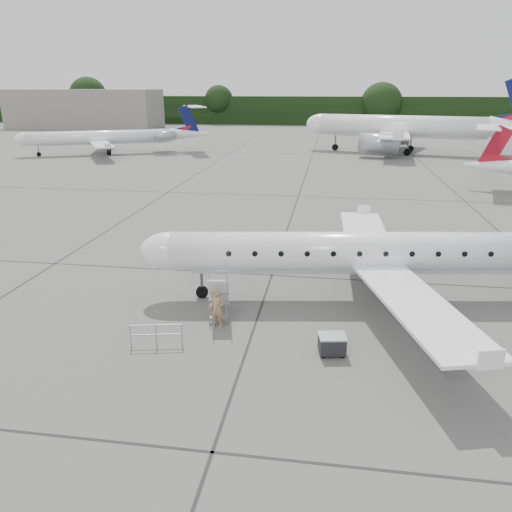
# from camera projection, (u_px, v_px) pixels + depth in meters

# --- Properties ---
(ground) EXTENTS (320.00, 320.00, 0.00)m
(ground) POSITION_uv_depth(u_px,v_px,m) (391.00, 325.00, 23.61)
(ground) COLOR slate
(ground) RESTS_ON ground
(treeline) EXTENTS (260.00, 4.00, 8.00)m
(treeline) POSITION_uv_depth(u_px,v_px,m) (345.00, 111.00, 144.01)
(treeline) COLOR black
(treeline) RESTS_ON ground
(terminal_building) EXTENTS (40.00, 14.00, 10.00)m
(terminal_building) POSITION_uv_depth(u_px,v_px,m) (85.00, 109.00, 134.85)
(terminal_building) COLOR slate
(terminal_building) RESTS_ON ground
(main_regional_jet) EXTENTS (30.86, 24.18, 7.23)m
(main_regional_jet) POSITION_uv_depth(u_px,v_px,m) (385.00, 233.00, 25.44)
(main_regional_jet) COLOR white
(main_regional_jet) RESTS_ON ground
(airstair) EXTENTS (1.16, 2.31, 2.27)m
(airstair) POSITION_uv_depth(u_px,v_px,m) (219.00, 294.00, 24.23)
(airstair) COLOR white
(airstair) RESTS_ON ground
(passenger) EXTENTS (0.75, 0.56, 1.89)m
(passenger) POSITION_uv_depth(u_px,v_px,m) (217.00, 308.00, 23.11)
(passenger) COLOR #957451
(passenger) RESTS_ON ground
(safety_railing) EXTENTS (2.17, 0.53, 1.00)m
(safety_railing) POSITION_uv_depth(u_px,v_px,m) (156.00, 336.00, 21.51)
(safety_railing) COLOR #93969B
(safety_railing) RESTS_ON ground
(baggage_cart) EXTENTS (1.21, 1.04, 0.93)m
(baggage_cart) POSITION_uv_depth(u_px,v_px,m) (332.00, 344.00, 20.86)
(baggage_cart) COLOR black
(baggage_cart) RESTS_ON ground
(bg_narrowbody) EXTENTS (39.16, 31.97, 12.36)m
(bg_narrowbody) POSITION_uv_depth(u_px,v_px,m) (401.00, 115.00, 82.35)
(bg_narrowbody) COLOR white
(bg_narrowbody) RESTS_ON ground
(bg_regional_left) EXTENTS (35.46, 31.36, 7.70)m
(bg_regional_left) POSITION_uv_depth(u_px,v_px,m) (100.00, 131.00, 81.77)
(bg_regional_left) COLOR white
(bg_regional_left) RESTS_ON ground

